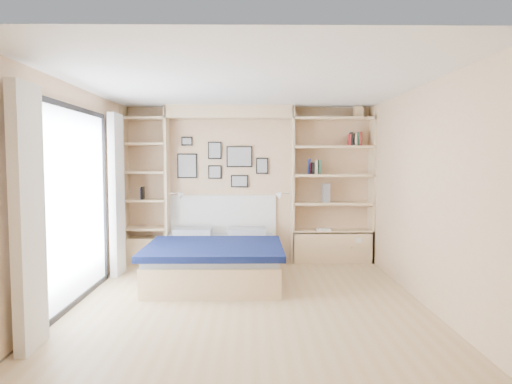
{
  "coord_description": "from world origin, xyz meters",
  "views": [
    {
      "loc": [
        0.03,
        -5.21,
        1.64
      ],
      "look_at": [
        0.1,
        0.9,
        1.22
      ],
      "focal_mm": 32.0,
      "sensor_mm": 36.0,
      "label": 1
    }
  ],
  "objects": [
    {
      "name": "ground",
      "position": [
        0.0,
        0.0,
        0.0
      ],
      "size": [
        4.5,
        4.5,
        0.0
      ],
      "primitive_type": "plane",
      "color": "tan",
      "rests_on": "ground"
    },
    {
      "name": "room_shell",
      "position": [
        -0.39,
        1.52,
        1.08
      ],
      "size": [
        4.5,
        4.5,
        4.5
      ],
      "color": "#D7B287",
      "rests_on": "ground"
    },
    {
      "name": "bed",
      "position": [
        -0.45,
        1.1,
        0.28
      ],
      "size": [
        1.78,
        2.25,
        1.07
      ],
      "color": "#E1BA89",
      "rests_on": "ground"
    },
    {
      "name": "photo_gallery",
      "position": [
        -0.45,
        2.22,
        1.6
      ],
      "size": [
        1.48,
        0.02,
        0.82
      ],
      "color": "black",
      "rests_on": "ground"
    },
    {
      "name": "reading_lamps",
      "position": [
        -0.3,
        2.0,
        1.1
      ],
      "size": [
        1.92,
        0.12,
        0.15
      ],
      "color": "silver",
      "rests_on": "ground"
    },
    {
      "name": "shelf_decor",
      "position": [
        1.22,
        2.07,
        1.71
      ],
      "size": [
        3.56,
        0.23,
        2.03
      ],
      "color": "#A51E1E",
      "rests_on": "ground"
    },
    {
      "name": "deck_chair",
      "position": [
        -3.26,
        0.94,
        0.4
      ],
      "size": [
        0.58,
        0.88,
        0.84
      ],
      "rotation": [
        0.0,
        0.0,
        -0.09
      ],
      "color": "tan",
      "rests_on": "ground"
    }
  ]
}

